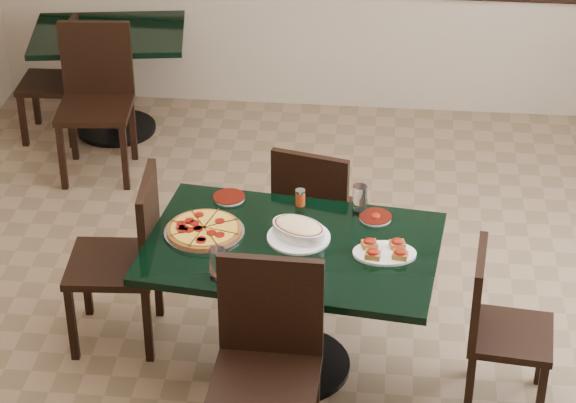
# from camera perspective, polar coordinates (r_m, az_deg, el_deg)

# --- Properties ---
(floor) EXTENTS (5.50, 5.50, 0.00)m
(floor) POSITION_cam_1_polar(r_m,az_deg,el_deg) (6.05, 1.07, -6.66)
(floor) COLOR #7C6147
(floor) RESTS_ON ground
(room_shell) EXTENTS (5.50, 5.50, 5.50)m
(room_shell) POSITION_cam_1_polar(r_m,az_deg,el_deg) (7.00, 10.87, 9.34)
(room_shell) COLOR silver
(room_shell) RESTS_ON floor
(main_table) EXTENTS (1.49, 1.05, 0.75)m
(main_table) POSITION_cam_1_polar(r_m,az_deg,el_deg) (5.48, 0.22, -3.80)
(main_table) COLOR black
(main_table) RESTS_ON floor
(back_table) EXTENTS (1.12, 0.89, 0.75)m
(back_table) POSITION_cam_1_polar(r_m,az_deg,el_deg) (7.89, -8.99, 6.99)
(back_table) COLOR black
(back_table) RESTS_ON floor
(chair_far) EXTENTS (0.51, 0.51, 0.91)m
(chair_far) POSITION_cam_1_polar(r_m,az_deg,el_deg) (6.11, 1.41, -0.46)
(chair_far) COLOR black
(chair_far) RESTS_ON floor
(chair_near) EXTENTS (0.48, 0.48, 1.01)m
(chair_near) POSITION_cam_1_polar(r_m,az_deg,el_deg) (4.99, -1.05, -7.80)
(chair_near) COLOR black
(chair_near) RESTS_ON floor
(chair_right) EXTENTS (0.43, 0.43, 0.84)m
(chair_right) POSITION_cam_1_polar(r_m,az_deg,el_deg) (5.44, 10.52, -6.03)
(chair_right) COLOR black
(chair_right) RESTS_ON floor
(chair_left) EXTENTS (0.48, 0.48, 0.96)m
(chair_left) POSITION_cam_1_polar(r_m,az_deg,el_deg) (5.76, -8.09, -2.53)
(chair_left) COLOR black
(chair_left) RESTS_ON floor
(back_chair_near) EXTENTS (0.50, 0.50, 0.99)m
(back_chair_near) POSITION_cam_1_polar(r_m,az_deg,el_deg) (7.41, -9.72, 5.56)
(back_chair_near) COLOR black
(back_chair_near) RESTS_ON floor
(back_chair_left) EXTENTS (0.40, 0.40, 0.84)m
(back_chair_left) POSITION_cam_1_polar(r_m,az_deg,el_deg) (7.91, -11.53, 6.32)
(back_chair_left) COLOR black
(back_chair_left) RESTS_ON floor
(pepperoni_pizza) EXTENTS (0.39, 0.39, 0.04)m
(pepperoni_pizza) POSITION_cam_1_polar(r_m,az_deg,el_deg) (5.47, -4.28, -1.45)
(pepperoni_pizza) COLOR #BCBCC3
(pepperoni_pizza) RESTS_ON main_table
(lasagna_casserole) EXTENTS (0.33, 0.31, 0.09)m
(lasagna_casserole) POSITION_cam_1_polar(r_m,az_deg,el_deg) (5.40, 0.55, -1.47)
(lasagna_casserole) COLOR white
(lasagna_casserole) RESTS_ON main_table
(bread_basket) EXTENTS (0.26, 0.20, 0.10)m
(bread_basket) POSITION_cam_1_polar(r_m,az_deg,el_deg) (5.12, 0.33, -3.59)
(bread_basket) COLOR brown
(bread_basket) RESTS_ON main_table
(bruschetta_platter) EXTENTS (0.31, 0.22, 0.05)m
(bruschetta_platter) POSITION_cam_1_polar(r_m,az_deg,el_deg) (5.31, 4.93, -2.49)
(bruschetta_platter) COLOR white
(bruschetta_platter) RESTS_ON main_table
(side_plate_near) EXTENTS (0.18, 0.18, 0.02)m
(side_plate_near) POSITION_cam_1_polar(r_m,az_deg,el_deg) (5.16, -2.72, -3.76)
(side_plate_near) COLOR white
(side_plate_near) RESTS_ON main_table
(side_plate_far_r) EXTENTS (0.16, 0.16, 0.03)m
(side_plate_far_r) POSITION_cam_1_polar(r_m,az_deg,el_deg) (5.59, 4.46, -0.79)
(side_plate_far_r) COLOR white
(side_plate_far_r) RESTS_ON main_table
(side_plate_far_l) EXTENTS (0.16, 0.16, 0.02)m
(side_plate_far_l) POSITION_cam_1_polar(r_m,az_deg,el_deg) (5.74, -3.01, 0.22)
(side_plate_far_l) COLOR white
(side_plate_far_l) RESTS_ON main_table
(napkin_setting) EXTENTS (0.14, 0.14, 0.01)m
(napkin_setting) POSITION_cam_1_polar(r_m,az_deg,el_deg) (5.15, -1.38, -3.88)
(napkin_setting) COLOR white
(napkin_setting) RESTS_ON main_table
(water_glass_a) EXTENTS (0.07, 0.07, 0.16)m
(water_glass_a) POSITION_cam_1_polar(r_m,az_deg,el_deg) (5.59, 3.66, 0.09)
(water_glass_a) COLOR silver
(water_glass_a) RESTS_ON main_table
(water_glass_b) EXTENTS (0.07, 0.07, 0.16)m
(water_glass_b) POSITION_cam_1_polar(r_m,az_deg,el_deg) (5.11, -3.61, -3.18)
(water_glass_b) COLOR silver
(water_glass_b) RESTS_ON main_table
(pepper_shaker) EXTENTS (0.05, 0.05, 0.09)m
(pepper_shaker) POSITION_cam_1_polar(r_m,az_deg,el_deg) (5.66, 0.63, 0.22)
(pepper_shaker) COLOR red
(pepper_shaker) RESTS_ON main_table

